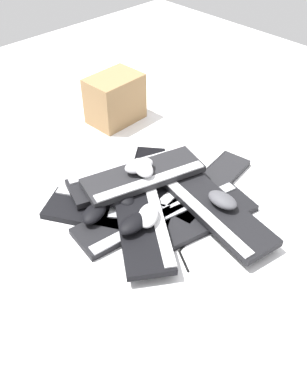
{
  "coord_description": "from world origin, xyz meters",
  "views": [
    {
      "loc": [
        -0.85,
        -0.88,
        1.04
      ],
      "look_at": [
        -0.06,
        -0.06,
        0.04
      ],
      "focal_mm": 40.0,
      "sensor_mm": 36.0,
      "label": 1
    }
  ],
  "objects_px": {
    "keyboard_3": "(137,217)",
    "mouse_5": "(95,214)",
    "keyboard_0": "(204,184)",
    "mouse_7": "(114,196)",
    "keyboard_2": "(107,212)",
    "cardboard_box": "(115,99)",
    "keyboard_1": "(138,183)",
    "mouse_4": "(148,216)",
    "keyboard_6": "(142,223)",
    "mouse_2": "(222,200)",
    "keyboard_8": "(144,176)",
    "mouse_3": "(139,166)",
    "mouse_0": "(143,168)",
    "mouse_1": "(123,198)",
    "keyboard_5": "(128,177)",
    "mouse_6": "(133,224)",
    "keyboard_7": "(218,212)",
    "keyboard_4": "(195,218)"
  },
  "relations": [
    {
      "from": "keyboard_3",
      "to": "mouse_5",
      "type": "distance_m",
      "value": 0.14
    },
    {
      "from": "keyboard_0",
      "to": "mouse_7",
      "type": "xyz_separation_m",
      "value": [
        -0.32,
        0.15,
        0.04
      ]
    },
    {
      "from": "keyboard_2",
      "to": "cardboard_box",
      "type": "height_order",
      "value": "cardboard_box"
    },
    {
      "from": "keyboard_1",
      "to": "mouse_4",
      "type": "bearing_deg",
      "value": -124.23
    },
    {
      "from": "keyboard_6",
      "to": "mouse_5",
      "type": "bearing_deg",
      "value": 122.99
    },
    {
      "from": "mouse_2",
      "to": "keyboard_1",
      "type": "bearing_deg",
      "value": -164.81
    },
    {
      "from": "keyboard_8",
      "to": "mouse_3",
      "type": "height_order",
      "value": "mouse_3"
    },
    {
      "from": "mouse_0",
      "to": "mouse_1",
      "type": "xyz_separation_m",
      "value": [
        -0.11,
        -0.02,
        -0.06
      ]
    },
    {
      "from": "keyboard_6",
      "to": "mouse_7",
      "type": "relative_size",
      "value": 4.08
    },
    {
      "from": "keyboard_0",
      "to": "mouse_3",
      "type": "distance_m",
      "value": 0.26
    },
    {
      "from": "keyboard_6",
      "to": "mouse_1",
      "type": "xyz_separation_m",
      "value": [
        0.03,
        0.13,
        0.01
      ]
    },
    {
      "from": "keyboard_3",
      "to": "mouse_3",
      "type": "xyz_separation_m",
      "value": [
        0.12,
        0.11,
        0.1
      ]
    },
    {
      "from": "mouse_5",
      "to": "cardboard_box",
      "type": "distance_m",
      "value": 0.68
    },
    {
      "from": "keyboard_8",
      "to": "keyboard_5",
      "type": "bearing_deg",
      "value": 112.4
    },
    {
      "from": "keyboard_2",
      "to": "keyboard_6",
      "type": "height_order",
      "value": "keyboard_6"
    },
    {
      "from": "keyboard_5",
      "to": "mouse_4",
      "type": "height_order",
      "value": "mouse_4"
    },
    {
      "from": "keyboard_3",
      "to": "mouse_0",
      "type": "distance_m",
      "value": 0.18
    },
    {
      "from": "keyboard_2",
      "to": "mouse_2",
      "type": "xyz_separation_m",
      "value": [
        0.28,
        -0.28,
        0.07
      ]
    },
    {
      "from": "keyboard_6",
      "to": "mouse_6",
      "type": "relative_size",
      "value": 4.08
    },
    {
      "from": "mouse_0",
      "to": "mouse_1",
      "type": "bearing_deg",
      "value": 117.67
    },
    {
      "from": "keyboard_2",
      "to": "mouse_5",
      "type": "height_order",
      "value": "mouse_5"
    },
    {
      "from": "keyboard_6",
      "to": "mouse_1",
      "type": "height_order",
      "value": "mouse_1"
    },
    {
      "from": "keyboard_2",
      "to": "mouse_6",
      "type": "xyz_separation_m",
      "value": [
        -0.02,
        -0.15,
        0.07
      ]
    },
    {
      "from": "mouse_1",
      "to": "mouse_7",
      "type": "relative_size",
      "value": 1.0
    },
    {
      "from": "keyboard_1",
      "to": "keyboard_2",
      "type": "relative_size",
      "value": 0.96
    },
    {
      "from": "mouse_3",
      "to": "keyboard_5",
      "type": "bearing_deg",
      "value": -50.56
    },
    {
      "from": "keyboard_7",
      "to": "keyboard_0",
      "type": "bearing_deg",
      "value": 54.61
    },
    {
      "from": "keyboard_8",
      "to": "mouse_2",
      "type": "height_order",
      "value": "mouse_2"
    },
    {
      "from": "keyboard_7",
      "to": "mouse_5",
      "type": "height_order",
      "value": "mouse_5"
    },
    {
      "from": "keyboard_7",
      "to": "mouse_4",
      "type": "xyz_separation_m",
      "value": [
        -0.21,
        0.12,
        0.04
      ]
    },
    {
      "from": "mouse_7",
      "to": "keyboard_4",
      "type": "bearing_deg",
      "value": -120.59
    },
    {
      "from": "mouse_0",
      "to": "keyboard_2",
      "type": "bearing_deg",
      "value": 110.54
    },
    {
      "from": "mouse_6",
      "to": "mouse_7",
      "type": "height_order",
      "value": "mouse_6"
    },
    {
      "from": "keyboard_7",
      "to": "mouse_2",
      "type": "xyz_separation_m",
      "value": [
        0.02,
        0.01,
        0.04
      ]
    },
    {
      "from": "keyboard_1",
      "to": "keyboard_5",
      "type": "xyz_separation_m",
      "value": [
        -0.03,
        0.02,
        0.03
      ]
    },
    {
      "from": "keyboard_8",
      "to": "cardboard_box",
      "type": "bearing_deg",
      "value": 61.45
    },
    {
      "from": "keyboard_4",
      "to": "mouse_3",
      "type": "height_order",
      "value": "mouse_3"
    },
    {
      "from": "keyboard_0",
      "to": "keyboard_3",
      "type": "height_order",
      "value": "same"
    },
    {
      "from": "mouse_5",
      "to": "keyboard_4",
      "type": "bearing_deg",
      "value": -62.41
    },
    {
      "from": "keyboard_8",
      "to": "mouse_1",
      "type": "distance_m",
      "value": 0.12
    },
    {
      "from": "keyboard_0",
      "to": "mouse_7",
      "type": "relative_size",
      "value": 4.17
    },
    {
      "from": "keyboard_6",
      "to": "mouse_5",
      "type": "xyz_separation_m",
      "value": [
        -0.09,
        0.14,
        0.01
      ]
    },
    {
      "from": "keyboard_2",
      "to": "keyboard_8",
      "type": "distance_m",
      "value": 0.19
    },
    {
      "from": "keyboard_4",
      "to": "mouse_2",
      "type": "distance_m",
      "value": 0.11
    },
    {
      "from": "keyboard_0",
      "to": "cardboard_box",
      "type": "height_order",
      "value": "cardboard_box"
    },
    {
      "from": "mouse_6",
      "to": "cardboard_box",
      "type": "distance_m",
      "value": 0.76
    },
    {
      "from": "mouse_4",
      "to": "mouse_0",
      "type": "bearing_deg",
      "value": -164.04
    },
    {
      "from": "cardboard_box",
      "to": "mouse_4",
      "type": "bearing_deg",
      "value": -121.59
    },
    {
      "from": "keyboard_2",
      "to": "mouse_6",
      "type": "distance_m",
      "value": 0.17
    },
    {
      "from": "keyboard_0",
      "to": "keyboard_5",
      "type": "distance_m",
      "value": 0.29
    }
  ]
}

